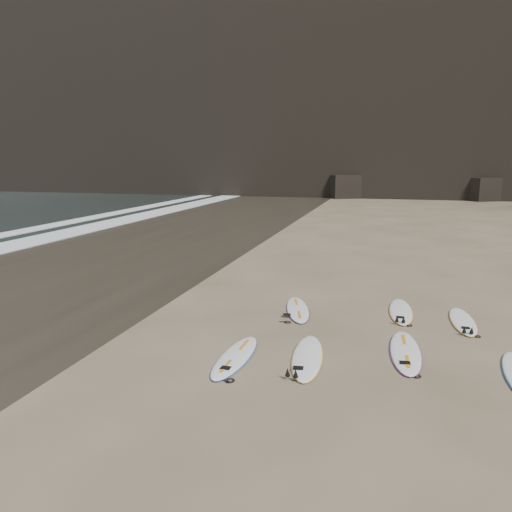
{
  "coord_description": "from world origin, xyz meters",
  "views": [
    {
      "loc": [
        -0.87,
        -10.5,
        4.15
      ],
      "look_at": [
        -4.41,
        2.67,
        1.5
      ],
      "focal_mm": 35.0,
      "sensor_mm": 36.0,
      "label": 1
    }
  ],
  "objects_px": {
    "surfboard_2": "(405,351)",
    "surfboard_6": "(401,311)",
    "surfboard_0": "(235,356)",
    "surfboard_7": "(463,321)",
    "surfboard_1": "(307,356)",
    "surfboard_5": "(298,309)"
  },
  "relations": [
    {
      "from": "surfboard_1",
      "to": "surfboard_2",
      "type": "bearing_deg",
      "value": 17.01
    },
    {
      "from": "surfboard_5",
      "to": "surfboard_7",
      "type": "distance_m",
      "value": 4.31
    },
    {
      "from": "surfboard_0",
      "to": "surfboard_5",
      "type": "xyz_separation_m",
      "value": [
        0.67,
        3.69,
        -0.0
      ]
    },
    {
      "from": "surfboard_0",
      "to": "surfboard_1",
      "type": "relative_size",
      "value": 0.97
    },
    {
      "from": "surfboard_5",
      "to": "surfboard_6",
      "type": "bearing_deg",
      "value": -2.96
    },
    {
      "from": "surfboard_0",
      "to": "surfboard_2",
      "type": "xyz_separation_m",
      "value": [
        3.49,
        1.22,
        0.0
      ]
    },
    {
      "from": "surfboard_1",
      "to": "surfboard_6",
      "type": "bearing_deg",
      "value": 57.65
    },
    {
      "from": "surfboard_0",
      "to": "surfboard_7",
      "type": "bearing_deg",
      "value": 38.42
    },
    {
      "from": "surfboard_7",
      "to": "surfboard_0",
      "type": "bearing_deg",
      "value": -144.11
    },
    {
      "from": "surfboard_0",
      "to": "surfboard_1",
      "type": "height_order",
      "value": "surfboard_1"
    },
    {
      "from": "surfboard_0",
      "to": "surfboard_6",
      "type": "xyz_separation_m",
      "value": [
        3.44,
        4.26,
        -0.0
      ]
    },
    {
      "from": "surfboard_1",
      "to": "surfboard_5",
      "type": "xyz_separation_m",
      "value": [
        -0.81,
        3.3,
        -0.0
      ]
    },
    {
      "from": "surfboard_0",
      "to": "surfboard_6",
      "type": "bearing_deg",
      "value": 52.18
    },
    {
      "from": "surfboard_2",
      "to": "surfboard_7",
      "type": "distance_m",
      "value": 2.97
    },
    {
      "from": "surfboard_0",
      "to": "surfboard_7",
      "type": "xyz_separation_m",
      "value": [
        4.98,
        3.79,
        -0.0
      ]
    },
    {
      "from": "surfboard_2",
      "to": "surfboard_6",
      "type": "relative_size",
      "value": 1.06
    },
    {
      "from": "surfboard_2",
      "to": "surfboard_6",
      "type": "bearing_deg",
      "value": 88.73
    },
    {
      "from": "surfboard_2",
      "to": "surfboard_5",
      "type": "distance_m",
      "value": 3.75
    },
    {
      "from": "surfboard_2",
      "to": "surfboard_7",
      "type": "bearing_deg",
      "value": 57.72
    },
    {
      "from": "surfboard_1",
      "to": "surfboard_0",
      "type": "bearing_deg",
      "value": -170.69
    },
    {
      "from": "surfboard_0",
      "to": "surfboard_5",
      "type": "bearing_deg",
      "value": 80.9
    },
    {
      "from": "surfboard_6",
      "to": "surfboard_7",
      "type": "distance_m",
      "value": 1.61
    }
  ]
}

